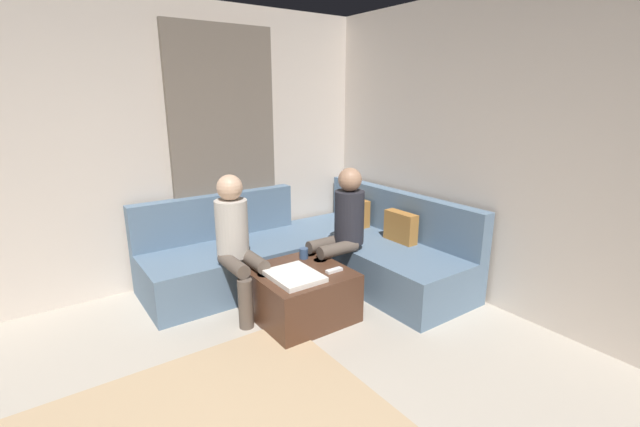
# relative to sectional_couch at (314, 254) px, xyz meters

# --- Properties ---
(wall_back) EXTENTS (6.00, 0.12, 2.70)m
(wall_back) POSITION_rel_sectional_couch_xyz_m (2.08, 1.06, 1.07)
(wall_back) COLOR beige
(wall_back) RESTS_ON ground_plane
(wall_left) EXTENTS (0.12, 6.00, 2.70)m
(wall_left) POSITION_rel_sectional_couch_xyz_m (-0.86, -1.88, 1.07)
(wall_left) COLOR beige
(wall_left) RESTS_ON ground_plane
(curtain_panel) EXTENTS (0.06, 1.10, 2.50)m
(curtain_panel) POSITION_rel_sectional_couch_xyz_m (-0.76, -0.58, 0.97)
(curtain_panel) COLOR #726659
(curtain_panel) RESTS_ON ground_plane
(sectional_couch) EXTENTS (2.10, 2.55, 0.87)m
(sectional_couch) POSITION_rel_sectional_couch_xyz_m (0.00, 0.00, 0.00)
(sectional_couch) COLOR slate
(sectional_couch) RESTS_ON ground_plane
(ottoman) EXTENTS (0.76, 0.76, 0.42)m
(ottoman) POSITION_rel_sectional_couch_xyz_m (0.55, -0.52, -0.07)
(ottoman) COLOR #4C2D1E
(ottoman) RESTS_ON ground_plane
(folded_blanket) EXTENTS (0.44, 0.36, 0.04)m
(folded_blanket) POSITION_rel_sectional_couch_xyz_m (0.65, -0.64, 0.16)
(folded_blanket) COLOR white
(folded_blanket) RESTS_ON ottoman
(coffee_mug) EXTENTS (0.08, 0.08, 0.10)m
(coffee_mug) POSITION_rel_sectional_couch_xyz_m (0.33, -0.34, 0.19)
(coffee_mug) COLOR #334C72
(coffee_mug) RESTS_ON ottoman
(game_remote) EXTENTS (0.05, 0.15, 0.02)m
(game_remote) POSITION_rel_sectional_couch_xyz_m (0.73, -0.30, 0.15)
(game_remote) COLOR white
(game_remote) RESTS_ON ottoman
(person_on_couch_back) EXTENTS (0.30, 0.60, 1.20)m
(person_on_couch_back) POSITION_rel_sectional_couch_xyz_m (0.36, 0.06, 0.38)
(person_on_couch_back) COLOR brown
(person_on_couch_back) RESTS_ON ground_plane
(person_on_couch_side) EXTENTS (0.60, 0.30, 1.20)m
(person_on_couch_side) POSITION_rel_sectional_couch_xyz_m (0.15, -0.90, 0.38)
(person_on_couch_side) COLOR brown
(person_on_couch_side) RESTS_ON ground_plane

